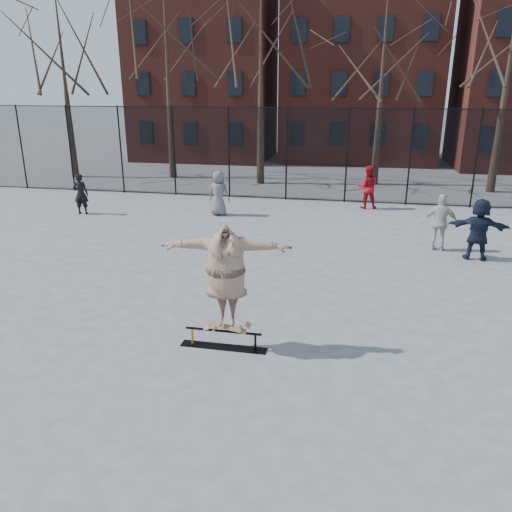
% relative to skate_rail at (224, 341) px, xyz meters
% --- Properties ---
extents(ground, '(100.00, 100.00, 0.00)m').
position_rel_skate_rail_xyz_m(ground, '(0.63, 0.58, -0.15)').
color(ground, '#5D5D62').
extents(skate_rail, '(1.69, 0.26, 0.37)m').
position_rel_skate_rail_xyz_m(skate_rail, '(0.00, 0.00, 0.00)').
color(skate_rail, black).
rests_on(skate_rail, ground).
extents(skateboard, '(0.80, 0.19, 0.10)m').
position_rel_skate_rail_xyz_m(skateboard, '(0.08, -0.00, 0.27)').
color(skateboard, '#96603C').
rests_on(skateboard, skate_rail).
extents(skater, '(2.48, 1.02, 1.96)m').
position_rel_skate_rail_xyz_m(skater, '(0.08, -0.00, 1.30)').
color(skater, '#513E9C').
rests_on(skater, skateboard).
extents(bystander_grey, '(0.91, 0.66, 1.74)m').
position_rel_skate_rail_xyz_m(bystander_grey, '(-2.92, 10.21, 0.72)').
color(bystander_grey, slate).
rests_on(bystander_grey, ground).
extents(bystander_black, '(0.62, 0.45, 1.60)m').
position_rel_skate_rail_xyz_m(bystander_black, '(-8.31, 9.34, 0.65)').
color(bystander_black, black).
rests_on(bystander_black, ground).
extents(bystander_red, '(0.92, 0.75, 1.76)m').
position_rel_skate_rail_xyz_m(bystander_red, '(2.76, 12.58, 0.74)').
color(bystander_red, '#AF0F1B').
rests_on(bystander_red, ground).
extents(bystander_white, '(1.08, 0.59, 1.74)m').
position_rel_skate_rail_xyz_m(bystander_white, '(4.90, 7.23, 0.72)').
color(bystander_white, beige).
rests_on(bystander_white, ground).
extents(bystander_navy, '(1.73, 0.75, 1.81)m').
position_rel_skate_rail_xyz_m(bystander_navy, '(5.85, 6.55, 0.76)').
color(bystander_navy, '#171D2F').
rests_on(bystander_navy, ground).
extents(fence, '(34.03, 0.07, 4.00)m').
position_rel_skate_rail_xyz_m(fence, '(0.62, 13.58, 1.91)').
color(fence, black).
rests_on(fence, ground).
extents(tree_row, '(33.66, 7.46, 10.67)m').
position_rel_skate_rail_xyz_m(tree_row, '(0.38, 17.73, 7.21)').
color(tree_row, black).
rests_on(tree_row, ground).
extents(rowhouses, '(29.00, 7.00, 13.00)m').
position_rel_skate_rail_xyz_m(rowhouses, '(1.35, 26.58, 5.92)').
color(rowhouses, '#5D251E').
rests_on(rowhouses, ground).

